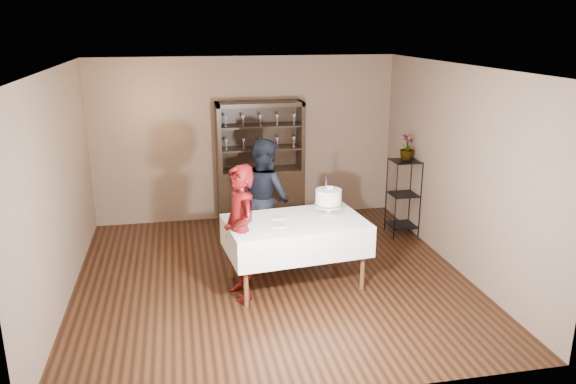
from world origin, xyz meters
name	(u,v)px	position (x,y,z in m)	size (l,w,h in m)	color
floor	(272,278)	(0.00, 0.00, 0.00)	(5.00, 5.00, 0.00)	black
ceiling	(270,67)	(0.00, 0.00, 2.70)	(5.00, 5.00, 0.00)	silver
back_wall	(246,139)	(0.00, 2.50, 1.35)	(5.00, 0.02, 2.70)	brown
wall_left	(58,190)	(-2.50, 0.00, 1.35)	(0.02, 5.00, 2.70)	brown
wall_right	(457,169)	(2.50, 0.00, 1.35)	(0.02, 5.00, 2.70)	brown
china_hutch	(261,183)	(0.20, 2.25, 0.66)	(1.40, 0.48, 2.00)	black
plant_etagere	(403,194)	(2.28, 1.20, 0.65)	(0.42, 0.42, 1.20)	black
cake_table	(295,235)	(0.26, -0.21, 0.65)	(1.81, 1.23, 0.85)	white
woman	(240,232)	(-0.44, -0.40, 0.82)	(0.60, 0.39, 1.64)	#3A0705
man	(265,197)	(0.05, 0.85, 0.85)	(0.82, 0.64, 1.69)	black
cake	(328,199)	(0.73, -0.04, 1.06)	(0.37, 0.37, 0.51)	silver
plate_near	(279,225)	(0.03, -0.36, 0.86)	(0.20, 0.20, 0.01)	silver
plate_far	(278,217)	(0.07, -0.07, 0.86)	(0.18, 0.18, 0.01)	silver
potted_plant	(407,147)	(2.31, 1.23, 1.39)	(0.22, 0.22, 0.40)	#527236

